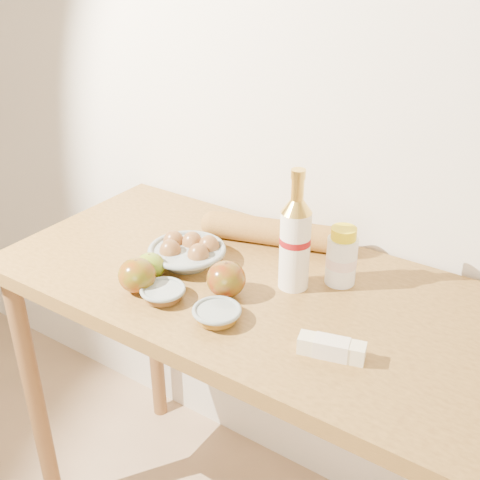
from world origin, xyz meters
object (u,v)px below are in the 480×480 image
Objects in this scene: baguette at (277,232)px; table at (247,324)px; cream_bottle at (342,258)px; egg_bowl at (188,252)px; bourbon_bottle at (295,241)px.

table is at bearing -97.00° from baguette.
cream_bottle reaches higher than egg_bowl.
egg_bowl is at bearing -140.58° from baguette.
bourbon_bottle is 2.03× the size of cream_bottle.
egg_bowl is 0.24m from baguette.
table is at bearing -146.21° from cream_bottle.
egg_bowl is 0.58× the size of baguette.
bourbon_bottle is 0.22m from baguette.
bourbon_bottle reaches higher than baguette.
table is 2.91× the size of baguette.
table is 5.03× the size of egg_bowl.
cream_bottle is 0.37m from egg_bowl.
cream_bottle is at bearing 18.76° from bourbon_bottle.
baguette is (-0.21, 0.08, -0.03)m from cream_bottle.
table is at bearing 178.30° from bourbon_bottle.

